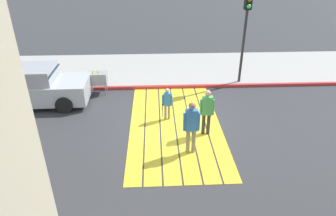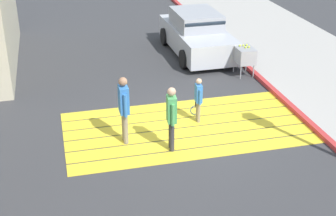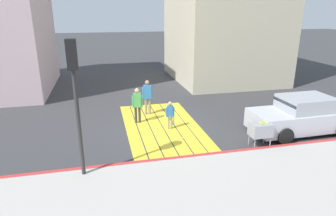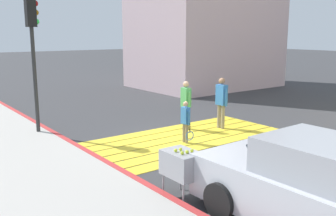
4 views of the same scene
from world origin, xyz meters
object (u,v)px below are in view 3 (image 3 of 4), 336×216
tennis_ball_cart (261,130)px  pedestrian_adult_lead (137,103)px  pedestrian_adult_trailing (147,95)px  car_parked_near_curb (302,116)px  traffic_light_corner (75,82)px  pedestrian_child_with_racket (170,114)px

tennis_ball_cart → pedestrian_adult_lead: 5.49m
tennis_ball_cart → pedestrian_adult_trailing: 5.80m
car_parked_near_curb → pedestrian_adult_lead: pedestrian_adult_lead is taller
pedestrian_adult_lead → pedestrian_adult_trailing: bearing=-31.8°
traffic_light_corner → pedestrian_adult_lead: traffic_light_corner is taller
traffic_light_corner → pedestrian_adult_lead: size_ratio=2.58×
tennis_ball_cart → pedestrian_child_with_racket: (2.49, 2.90, 0.01)m
pedestrian_adult_lead → pedestrian_adult_trailing: (1.03, -0.64, 0.06)m
car_parked_near_curb → tennis_ball_cart: 2.59m
pedestrian_adult_trailing → car_parked_near_curb: bearing=-121.7°
car_parked_near_curb → pedestrian_adult_trailing: 7.02m
traffic_light_corner → pedestrian_adult_lead: 5.23m
car_parked_near_curb → tennis_ball_cart: bearing=110.3°
car_parked_near_curb → pedestrian_adult_trailing: size_ratio=2.48×
traffic_light_corner → tennis_ball_cart: (0.68, -6.45, -2.34)m
pedestrian_adult_lead → car_parked_near_curb: bearing=-111.9°
traffic_light_corner → pedestrian_adult_trailing: 6.34m
tennis_ball_cart → pedestrian_adult_trailing: (4.58, 3.54, 0.32)m
car_parked_near_curb → pedestrian_adult_lead: size_ratio=2.63×
pedestrian_adult_lead → pedestrian_child_with_racket: 1.69m
pedestrian_adult_lead → pedestrian_child_with_racket: size_ratio=1.31×
pedestrian_adult_lead → pedestrian_child_with_racket: (-1.07, -1.28, -0.25)m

